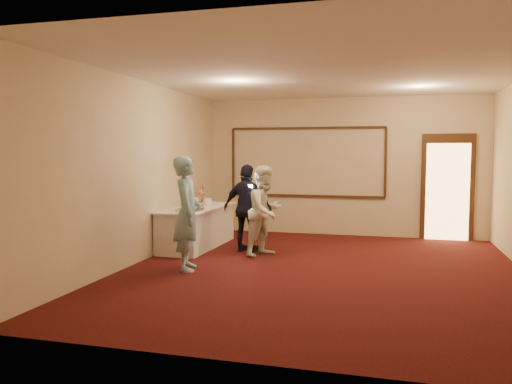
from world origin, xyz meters
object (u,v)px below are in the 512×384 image
plate_stack_a (194,202)px  tart (197,207)px  pavlova_tray (190,208)px  cupcake_stand (203,195)px  man (187,213)px  woman (265,211)px  plate_stack_b (208,202)px  buffet_table (197,227)px  guest (248,208)px

plate_stack_a → tart: plate_stack_a is taller
pavlova_tray → cupcake_stand: 1.74m
cupcake_stand → man: bearing=-73.9°
man → woman: man is taller
cupcake_stand → plate_stack_b: bearing=-60.3°
woman → plate_stack_a: bearing=97.9°
pavlova_tray → woman: (1.28, 0.34, -0.05)m
cupcake_stand → buffet_table: bearing=-76.1°
cupcake_stand → plate_stack_a: cupcake_stand is taller
cupcake_stand → guest: 1.71m
plate_stack_a → tart: (0.22, -0.39, -0.06)m
plate_stack_a → guest: (1.17, -0.30, -0.06)m
buffet_table → plate_stack_b: plate_stack_b is taller
woman → cupcake_stand: bearing=77.9°
cupcake_stand → plate_stack_a: (0.12, -0.82, -0.06)m
cupcake_stand → plate_stack_a: 0.83m
man → woman: size_ratio=1.11×
tart → woman: bearing=-5.8°
buffet_table → woman: bearing=-16.8°
pavlova_tray → plate_stack_b: 1.15m
guest → woman: bearing=157.6°
woman → guest: bearing=85.9°
pavlova_tray → guest: (0.89, 0.57, -0.05)m
plate_stack_b → plate_stack_a: bearing=-124.5°
buffet_table → cupcake_stand: size_ratio=5.51×
plate_stack_a → tart: 0.45m
pavlova_tray → tart: bearing=97.4°
pavlova_tray → guest: guest is taller
tart → plate_stack_b: bearing=92.5°
tart → cupcake_stand: bearing=105.7°
plate_stack_b → cupcake_stand: bearing=119.7°
cupcake_stand → man: size_ratio=0.23×
tart → plate_stack_a: bearing=119.1°
woman → buffet_table: bearing=99.8°
buffet_table → tart: (0.12, -0.30, 0.41)m
plate_stack_a → plate_stack_b: bearing=55.5°
pavlova_tray → woman: bearing=15.0°
cupcake_stand → plate_stack_a: bearing=-81.6°
buffet_table → pavlova_tray: bearing=-77.2°
plate_stack_b → woman: (1.37, -0.80, -0.05)m
cupcake_stand → plate_stack_b: size_ratio=2.35×
pavlova_tray → cupcake_stand: cupcake_stand is taller
woman → guest: size_ratio=0.99×
tart → guest: bearing=5.6°
plate_stack_b → guest: bearing=-30.2°
tart → man: size_ratio=0.17×
plate_stack_a → pavlova_tray: bearing=-72.2°
guest → tart: bearing=14.0°
buffet_table → pavlova_tray: (0.18, -0.78, 0.46)m
woman → man: bearing=173.5°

